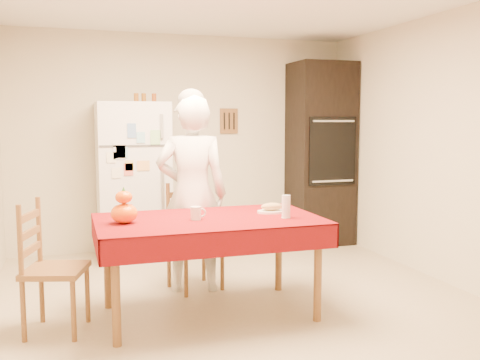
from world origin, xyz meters
name	(u,v)px	position (x,y,z in m)	size (l,w,h in m)	color
floor	(244,307)	(0.00, 0.00, 0.00)	(4.50, 4.50, 0.00)	tan
room_shell	(244,106)	(0.00, 0.00, 1.62)	(4.02, 4.52, 2.51)	beige
refrigerator	(133,181)	(-0.65, 1.88, 0.85)	(0.75, 0.74, 1.70)	white
oven_cabinet	(321,154)	(1.63, 1.93, 1.10)	(0.70, 0.62, 2.20)	black
dining_table	(209,227)	(-0.31, -0.07, 0.69)	(1.70, 1.00, 0.76)	brown
chair_far	(192,232)	(-0.28, 0.66, 0.51)	(0.51, 0.49, 0.95)	brown
chair_left	(46,262)	(-1.49, -0.05, 0.51)	(0.50, 0.52, 0.95)	brown
seated_woman	(192,194)	(-0.29, 0.57, 0.86)	(0.63, 0.41, 1.72)	white
coffee_mug	(196,213)	(-0.41, -0.10, 0.81)	(0.08, 0.08, 0.10)	silver
pumpkin_lower	(124,213)	(-0.94, -0.08, 0.83)	(0.19, 0.19, 0.15)	#E94C05
pumpkin_upper	(124,197)	(-0.94, -0.08, 0.95)	(0.12, 0.12, 0.09)	#DD4905
wine_glass	(286,207)	(0.26, -0.24, 0.85)	(0.07, 0.07, 0.18)	white
bread_plate	(272,212)	(0.24, 0.01, 0.77)	(0.24, 0.24, 0.02)	white
bread_loaf	(272,207)	(0.24, 0.01, 0.81)	(0.18, 0.10, 0.06)	#9B794C
spice_jar_left	(136,98)	(-0.59, 1.93, 1.75)	(0.05, 0.05, 0.10)	#92551A
spice_jar_mid	(144,98)	(-0.51, 1.93, 1.75)	(0.05, 0.05, 0.10)	brown
spice_jar_right	(154,98)	(-0.40, 1.93, 1.75)	(0.05, 0.05, 0.10)	brown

